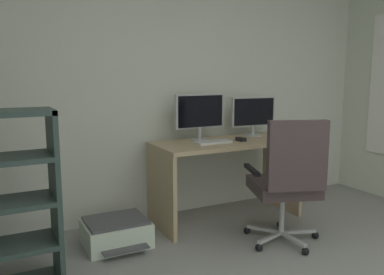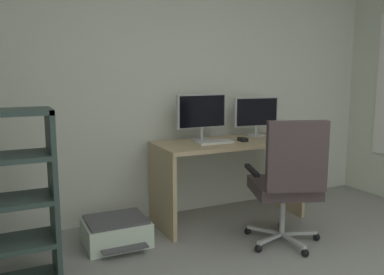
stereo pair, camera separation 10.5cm
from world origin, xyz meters
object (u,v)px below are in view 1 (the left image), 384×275
object	(u,v)px
computer_mouse	(241,139)
office_chair	(288,179)
monitor_main	(200,113)
monitor_secondary	(253,113)
keyboard	(213,142)
printer	(116,232)
desk	(226,163)

from	to	relation	value
computer_mouse	office_chair	distance (m)	0.72
monitor_main	monitor_secondary	bearing A→B (deg)	0.00
keyboard	printer	bearing A→B (deg)	-177.30
office_chair	printer	size ratio (longest dim) A/B	2.06
monitor_secondary	keyboard	world-z (taller)	monitor_secondary
monitor_main	desk	bearing A→B (deg)	-36.41
monitor_secondary	office_chair	world-z (taller)	monitor_secondary
office_chair	monitor_secondary	bearing A→B (deg)	70.98
desk	office_chair	distance (m)	0.76
monitor_secondary	keyboard	bearing A→B (deg)	-160.93
monitor_main	computer_mouse	bearing A→B (deg)	-35.34
monitor_secondary	desk	bearing A→B (deg)	-159.64
monitor_secondary	office_chair	size ratio (longest dim) A/B	0.46
monitor_secondary	keyboard	xyz separation A→B (m)	(-0.58, -0.20, -0.22)
office_chair	desk	bearing A→B (deg)	97.11
monitor_secondary	office_chair	bearing A→B (deg)	-109.02
monitor_secondary	office_chair	distance (m)	1.05
desk	computer_mouse	size ratio (longest dim) A/B	13.77
keyboard	monitor_secondary	bearing A→B (deg)	17.89
keyboard	printer	size ratio (longest dim) A/B	0.67
printer	desk	bearing A→B (deg)	5.84
desk	computer_mouse	world-z (taller)	computer_mouse
monitor_secondary	printer	xyz separation A→B (m)	(-1.52, -0.26, -0.87)
keyboard	printer	distance (m)	1.15
monitor_main	computer_mouse	world-z (taller)	monitor_main
office_chair	printer	distance (m)	1.44
computer_mouse	office_chair	world-z (taller)	office_chair
monitor_secondary	keyboard	distance (m)	0.65
keyboard	printer	xyz separation A→B (m)	(-0.94, -0.06, -0.66)
printer	office_chair	bearing A→B (deg)	-27.95
computer_mouse	office_chair	xyz separation A→B (m)	(-0.02, -0.68, -0.21)
keyboard	desk	bearing A→B (deg)	14.83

